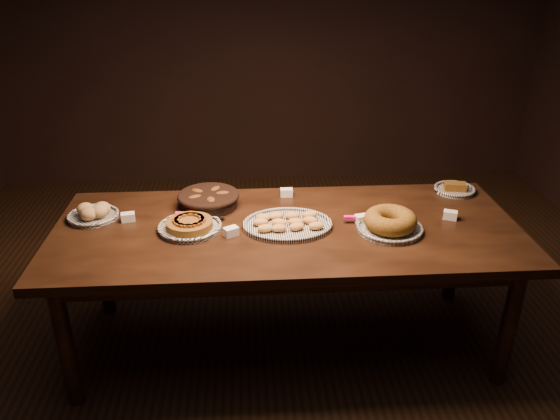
{
  "coord_description": "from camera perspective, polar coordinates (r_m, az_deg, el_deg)",
  "views": [
    {
      "loc": [
        -0.2,
        -2.49,
        2.04
      ],
      "look_at": [
        -0.03,
        0.05,
        0.82
      ],
      "focal_mm": 35.0,
      "sensor_mm": 36.0,
      "label": 1
    }
  ],
  "objects": [
    {
      "name": "bundt_cake_plate",
      "position": [
        2.81,
        11.41,
        -1.3
      ],
      "size": [
        0.39,
        0.35,
        0.1
      ],
      "rotation": [
        0.0,
        0.0,
        0.4
      ],
      "color": "black",
      "rests_on": "buffet_table"
    },
    {
      "name": "madeleine_platter",
      "position": [
        2.8,
        0.77,
        -1.43
      ],
      "size": [
        0.46,
        0.37,
        0.05
      ],
      "rotation": [
        0.0,
        0.0,
        -0.16
      ],
      "color": "black",
      "rests_on": "buffet_table"
    },
    {
      "name": "loaf_plate",
      "position": [
        3.37,
        17.79,
        2.12
      ],
      "size": [
        0.24,
        0.24,
        0.06
      ],
      "rotation": [
        0.0,
        0.0,
        -0.2
      ],
      "color": "black",
      "rests_on": "buffet_table"
    },
    {
      "name": "apple_tart_plate",
      "position": [
        2.81,
        -9.41,
        -1.59
      ],
      "size": [
        0.34,
        0.33,
        0.06
      ],
      "rotation": [
        0.0,
        0.0,
        0.4
      ],
      "color": "white",
      "rests_on": "buffet_table"
    },
    {
      "name": "tent_cards",
      "position": [
        2.89,
        1.28,
        -0.46
      ],
      "size": [
        1.78,
        0.52,
        0.04
      ],
      "color": "white",
      "rests_on": "buffet_table"
    },
    {
      "name": "bread_roll_plate",
      "position": [
        3.05,
        -18.91,
        -0.29
      ],
      "size": [
        0.27,
        0.27,
        0.08
      ],
      "rotation": [
        0.0,
        0.0,
        0.04
      ],
      "color": "white",
      "rests_on": "buffet_table"
    },
    {
      "name": "ground",
      "position": [
        3.23,
        0.65,
        -13.61
      ],
      "size": [
        5.0,
        5.0,
        0.0
      ],
      "primitive_type": "plane",
      "color": "black",
      "rests_on": "ground"
    },
    {
      "name": "croissant_basket",
      "position": [
        3.04,
        -7.47,
        1.21
      ],
      "size": [
        0.39,
        0.39,
        0.09
      ],
      "rotation": [
        0.0,
        0.0,
        0.27
      ],
      "color": "black",
      "rests_on": "buffet_table"
    },
    {
      "name": "buffet_table",
      "position": [
        2.85,
        0.72,
        -3.02
      ],
      "size": [
        2.4,
        1.0,
        0.75
      ],
      "color": "black",
      "rests_on": "ground"
    }
  ]
}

